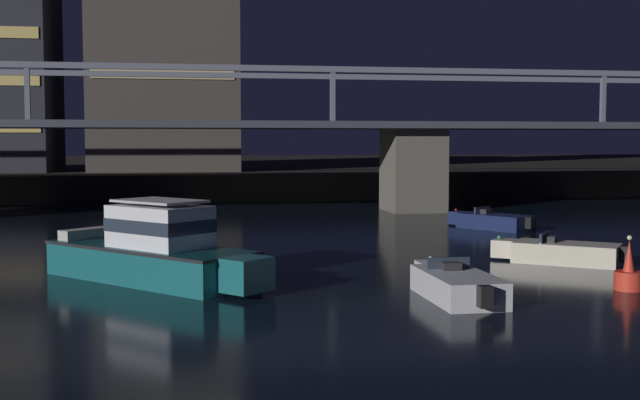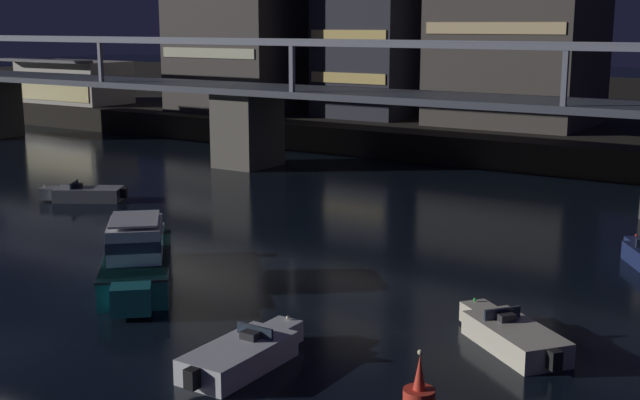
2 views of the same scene
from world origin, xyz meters
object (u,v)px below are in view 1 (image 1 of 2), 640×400
object	(u,v)px
tower_west_tall	(4,61)
cabin_cruiser_near_left	(155,251)
speedboat_near_center	(492,221)
speedboat_mid_left	(455,285)
speedboat_far_left	(561,252)
channel_buoy	(629,275)
river_bridge	(185,148)

from	to	relation	value
tower_west_tall	cabin_cruiser_near_left	world-z (taller)	tower_west_tall
speedboat_near_center	speedboat_mid_left	world-z (taller)	same
speedboat_mid_left	speedboat_far_left	size ratio (longest dim) A/B	1.11
tower_west_tall	speedboat_mid_left	bearing A→B (deg)	-65.21
tower_west_tall	channel_buoy	xyz separation A→B (m)	(28.56, -48.76, -10.99)
tower_west_tall	channel_buoy	size ratio (longest dim) A/B	10.70
cabin_cruiser_near_left	speedboat_far_left	size ratio (longest dim) A/B	1.75
cabin_cruiser_near_left	speedboat_near_center	world-z (taller)	cabin_cruiser_near_left
cabin_cruiser_near_left	speedboat_far_left	world-z (taller)	cabin_cruiser_near_left
channel_buoy	cabin_cruiser_near_left	bearing A→B (deg)	164.50
tower_west_tall	channel_buoy	world-z (taller)	tower_west_tall
river_bridge	tower_west_tall	world-z (taller)	tower_west_tall
speedboat_mid_left	channel_buoy	xyz separation A→B (m)	(5.89, 0.34, 0.06)
channel_buoy	speedboat_mid_left	bearing A→B (deg)	-176.68
cabin_cruiser_near_left	speedboat_far_left	xyz separation A→B (m)	(15.44, 1.61, -0.64)
river_bridge	cabin_cruiser_near_left	bearing A→B (deg)	-92.69
tower_west_tall	speedboat_far_left	size ratio (longest dim) A/B	4.04
speedboat_mid_left	channel_buoy	distance (m)	5.90
river_bridge	channel_buoy	xyz separation A→B (m)	(13.73, -29.54, -3.83)
river_bridge	speedboat_far_left	xyz separation A→B (m)	(14.24, -23.79, -3.89)
speedboat_far_left	speedboat_mid_left	bearing A→B (deg)	-136.44
cabin_cruiser_near_left	speedboat_far_left	bearing A→B (deg)	5.94
speedboat_mid_left	tower_west_tall	bearing A→B (deg)	114.79
river_bridge	speedboat_near_center	size ratio (longest dim) A/B	20.27
cabin_cruiser_near_left	channel_buoy	distance (m)	15.50
river_bridge	speedboat_near_center	distance (m)	20.37
tower_west_tall	cabin_cruiser_near_left	size ratio (longest dim) A/B	2.31
cabin_cruiser_near_left	channel_buoy	size ratio (longest dim) A/B	4.63
tower_west_tall	speedboat_near_center	bearing A→B (deg)	-44.82
speedboat_near_center	speedboat_far_left	world-z (taller)	same
tower_west_tall	speedboat_far_left	world-z (taller)	tower_west_tall
tower_west_tall	cabin_cruiser_near_left	xyz separation A→B (m)	(13.64, -44.62, -10.42)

